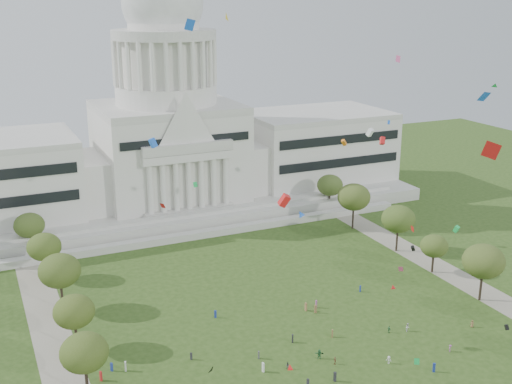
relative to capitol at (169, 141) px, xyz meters
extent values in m
cube|color=#BCB8AF|center=(0.00, 1.41, -20.30)|extent=(160.00, 60.00, 4.00)
cube|color=#BCB8AF|center=(0.00, -31.59, -21.30)|extent=(130.00, 3.00, 2.00)
cube|color=#BCB8AF|center=(0.00, -23.59, -19.80)|extent=(140.00, 3.00, 5.00)
cube|color=silver|center=(55.00, 0.41, -7.30)|extent=(50.00, 34.00, 22.00)
cube|color=silver|center=(-27.00, -1.59, -10.30)|extent=(12.00, 26.00, 16.00)
cube|color=silver|center=(27.00, -1.59, -10.30)|extent=(12.00, 26.00, 16.00)
cube|color=silver|center=(0.00, 0.41, -4.30)|extent=(44.00, 38.00, 28.00)
cube|color=silver|center=(0.00, -19.59, -1.10)|extent=(28.00, 3.00, 2.40)
cube|color=black|center=(55.00, -16.79, -5.30)|extent=(46.00, 0.40, 11.00)
cylinder|color=silver|center=(0.00, 0.41, 15.10)|extent=(32.00, 32.00, 6.00)
cylinder|color=silver|center=(0.00, 0.41, 25.10)|extent=(28.00, 28.00, 14.00)
cylinder|color=#BCB8AF|center=(0.00, 0.41, 33.60)|extent=(32.40, 32.40, 3.00)
cylinder|color=silver|center=(0.00, 0.41, 39.10)|extent=(22.00, 22.00, 8.00)
ellipsoid|color=silver|center=(0.00, 0.41, 43.10)|extent=(25.00, 25.00, 26.20)
cube|color=gray|center=(-48.00, -83.59, -22.28)|extent=(8.00, 160.00, 0.04)
cube|color=gray|center=(48.00, -83.59, -22.28)|extent=(8.00, 160.00, 0.04)
cylinder|color=black|center=(-45.04, -96.29, -19.56)|extent=(0.56, 0.56, 5.47)
ellipsoid|color=#3A4F16|center=(-45.04, -96.29, -13.77)|extent=(8.42, 8.42, 6.89)
cylinder|color=black|center=(44.17, -96.15, -19.19)|extent=(0.56, 0.56, 6.20)
ellipsoid|color=#3F4F1C|center=(44.17, -96.15, -12.62)|extent=(9.55, 9.55, 7.82)
cylinder|color=black|center=(-44.09, -79.67, -19.66)|extent=(0.56, 0.56, 5.27)
ellipsoid|color=#3E5117|center=(-44.09, -79.67, -14.07)|extent=(8.12, 8.12, 6.65)
cylinder|color=black|center=(44.40, -79.10, -20.02)|extent=(0.56, 0.56, 4.56)
ellipsoid|color=#3A501A|center=(44.40, -79.10, -15.19)|extent=(7.01, 7.01, 5.74)
cylinder|color=black|center=(-44.08, -61.17, -19.28)|extent=(0.56, 0.56, 6.03)
ellipsoid|color=#384C18|center=(-44.08, -61.17, -12.89)|extent=(9.29, 9.29, 7.60)
cylinder|color=black|center=(44.76, -63.55, -19.31)|extent=(0.56, 0.56, 5.97)
ellipsoid|color=#365119|center=(44.76, -63.55, -12.99)|extent=(9.19, 9.19, 7.52)
cylinder|color=black|center=(-45.22, -42.58, -19.59)|extent=(0.56, 0.56, 5.41)
ellipsoid|color=#3B5117|center=(-45.22, -42.58, -13.86)|extent=(8.33, 8.33, 6.81)
cylinder|color=black|center=(43.49, -43.40, -19.11)|extent=(0.56, 0.56, 6.37)
ellipsoid|color=#3E4E1B|center=(43.49, -43.40, -12.35)|extent=(9.82, 9.82, 8.03)
cylinder|color=black|center=(-46.87, -24.45, -19.64)|extent=(0.56, 0.56, 5.32)
ellipsoid|color=#334919|center=(-46.87, -24.45, -14.00)|extent=(8.19, 8.19, 6.70)
cylinder|color=black|center=(45.96, -25.46, -19.56)|extent=(0.56, 0.56, 5.47)
ellipsoid|color=#364D1D|center=(45.96, -25.46, -13.77)|extent=(8.42, 8.42, 6.89)
imported|color=olive|center=(33.62, -105.31, -21.49)|extent=(0.87, 0.94, 1.61)
imported|color=silver|center=(20.11, -101.06, -21.37)|extent=(1.03, 1.02, 1.85)
imported|color=silver|center=(9.17, -109.67, -21.50)|extent=(1.06, 1.13, 1.59)
imported|color=olive|center=(-0.32, -105.63, -21.50)|extent=(0.65, 1.00, 1.59)
imported|color=#33723F|center=(-2.03, -102.65, -21.32)|extent=(1.93, 1.47, 1.94)
imported|color=#4C4C51|center=(-9.29, -103.33, -21.58)|extent=(0.82, 0.73, 1.43)
imported|color=#994C8C|center=(22.74, -111.13, -21.55)|extent=(0.98, 1.06, 1.49)
imported|color=#33723F|center=(16.16, -100.00, -21.54)|extent=(0.73, 0.99, 1.51)
cube|color=#26262B|center=(-3.29, -110.53, -21.35)|extent=(0.55, 0.59, 1.90)
cube|color=navy|center=(21.49, -81.09, -21.52)|extent=(0.48, 0.46, 1.56)
cube|color=silver|center=(-37.16, -91.42, -21.32)|extent=(0.44, 0.58, 1.95)
cube|color=navy|center=(-14.41, -78.92, -21.43)|extent=(0.54, 0.51, 1.73)
cube|color=navy|center=(-39.54, -90.37, -21.44)|extent=(0.49, 0.53, 1.71)
cube|color=#26262B|center=(-8.63, -110.06, -21.47)|extent=(0.39, 0.50, 1.65)
cube|color=olive|center=(6.56, -85.98, -21.36)|extent=(0.57, 0.46, 1.88)
cube|color=#994C8C|center=(7.92, -83.93, -21.39)|extent=(0.42, 0.54, 1.81)
cube|color=navy|center=(15.14, -115.52, -21.39)|extent=(0.57, 0.52, 1.82)
cube|color=#26262B|center=(-3.95, -95.17, -21.39)|extent=(0.47, 0.56, 1.81)
cube|color=#4C4C51|center=(-12.71, -97.84, -21.50)|extent=(0.38, 0.48, 1.59)
cube|color=olive|center=(4.48, -96.66, -21.46)|extent=(0.48, 0.52, 1.68)
cube|color=olive|center=(5.09, -84.24, -21.33)|extent=(0.37, 0.54, 1.93)
cube|color=silver|center=(-13.88, -102.37, -21.34)|extent=(0.35, 0.53, 1.92)
cube|color=#26262B|center=(-24.72, -92.79, -21.55)|extent=(0.40, 0.47, 1.50)
cube|color=#B21E1E|center=(-42.00, -92.72, -21.34)|extent=(0.47, 0.58, 1.91)
camera|label=1|loc=(-58.34, -197.00, 44.79)|focal=45.00mm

